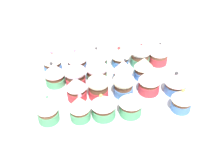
{
  "coord_description": "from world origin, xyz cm",
  "views": [
    {
      "loc": [
        7.77,
        59.41,
        52.01
      ],
      "look_at": [
        0.0,
        0.0,
        4.2
      ],
      "focal_mm": 42.73,
      "sensor_mm": 36.0,
      "label": 1
    }
  ],
  "objects_px": {
    "cupcake_20": "(47,109)",
    "cupcake_15": "(76,88)",
    "cupcake_19": "(80,107)",
    "baking_tray": "(112,89)",
    "cupcake_11": "(176,82)",
    "cupcake_16": "(182,99)",
    "cupcake_2": "(120,57)",
    "cupcake_9": "(75,75)",
    "cupcake_14": "(98,86)",
    "cupcake_17": "(131,103)",
    "cupcake_18": "(104,105)",
    "cupcake_5": "(52,61)",
    "cupcake_6": "(143,68)",
    "cupcake_3": "(98,58)",
    "cupcake_13": "(123,85)",
    "cupcake_8": "(97,72)",
    "cupcake_0": "(159,54)",
    "cupcake_10": "(54,74)",
    "cupcake_12": "(149,80)",
    "cupcake_7": "(123,71)",
    "cupcake_4": "(77,60)",
    "cupcake_1": "(140,55)"
  },
  "relations": [
    {
      "from": "cupcake_19",
      "to": "baking_tray",
      "type": "bearing_deg",
      "value": -131.45
    },
    {
      "from": "cupcake_14",
      "to": "cupcake_20",
      "type": "bearing_deg",
      "value": 28.67
    },
    {
      "from": "cupcake_0",
      "to": "cupcake_8",
      "type": "bearing_deg",
      "value": 18.08
    },
    {
      "from": "cupcake_6",
      "to": "cupcake_20",
      "type": "xyz_separation_m",
      "value": [
        0.28,
        0.14,
        0.0
      ]
    },
    {
      "from": "cupcake_12",
      "to": "cupcake_19",
      "type": "height_order",
      "value": "cupcake_12"
    },
    {
      "from": "cupcake_3",
      "to": "baking_tray",
      "type": "bearing_deg",
      "value": 105.5
    },
    {
      "from": "cupcake_5",
      "to": "cupcake_13",
      "type": "height_order",
      "value": "cupcake_5"
    },
    {
      "from": "cupcake_0",
      "to": "baking_tray",
      "type": "bearing_deg",
      "value": 33.04
    },
    {
      "from": "cupcake_0",
      "to": "cupcake_8",
      "type": "height_order",
      "value": "cupcake_0"
    },
    {
      "from": "cupcake_3",
      "to": "cupcake_14",
      "type": "relative_size",
      "value": 1.1
    },
    {
      "from": "cupcake_17",
      "to": "cupcake_18",
      "type": "xyz_separation_m",
      "value": [
        0.07,
        -0.0,
        -0.0
      ]
    },
    {
      "from": "cupcake_2",
      "to": "cupcake_10",
      "type": "height_order",
      "value": "cupcake_10"
    },
    {
      "from": "cupcake_2",
      "to": "cupcake_16",
      "type": "xyz_separation_m",
      "value": [
        -0.13,
        0.22,
        0.0
      ]
    },
    {
      "from": "cupcake_2",
      "to": "cupcake_9",
      "type": "bearing_deg",
      "value": 28.22
    },
    {
      "from": "cupcake_18",
      "to": "cupcake_11",
      "type": "bearing_deg",
      "value": -162.41
    },
    {
      "from": "cupcake_1",
      "to": "cupcake_18",
      "type": "height_order",
      "value": "cupcake_1"
    },
    {
      "from": "cupcake_5",
      "to": "cupcake_16",
      "type": "relative_size",
      "value": 1.06
    },
    {
      "from": "cupcake_3",
      "to": "cupcake_9",
      "type": "distance_m",
      "value": 0.11
    },
    {
      "from": "cupcake_2",
      "to": "cupcake_10",
      "type": "relative_size",
      "value": 0.9
    },
    {
      "from": "cupcake_19",
      "to": "cupcake_5",
      "type": "bearing_deg",
      "value": -70.17
    },
    {
      "from": "cupcake_5",
      "to": "cupcake_6",
      "type": "distance_m",
      "value": 0.28
    },
    {
      "from": "cupcake_10",
      "to": "cupcake_11",
      "type": "xyz_separation_m",
      "value": [
        -0.34,
        0.08,
        -0.0
      ]
    },
    {
      "from": "cupcake_5",
      "to": "cupcake_17",
      "type": "bearing_deg",
      "value": 133.95
    },
    {
      "from": "cupcake_9",
      "to": "cupcake_20",
      "type": "xyz_separation_m",
      "value": [
        0.07,
        0.14,
        0.01
      ]
    },
    {
      "from": "cupcake_8",
      "to": "cupcake_15",
      "type": "relative_size",
      "value": 0.87
    },
    {
      "from": "cupcake_14",
      "to": "cupcake_16",
      "type": "bearing_deg",
      "value": 159.49
    },
    {
      "from": "cupcake_15",
      "to": "cupcake_20",
      "type": "bearing_deg",
      "value": 44.67
    },
    {
      "from": "cupcake_5",
      "to": "cupcake_18",
      "type": "distance_m",
      "value": 0.26
    },
    {
      "from": "baking_tray",
      "to": "cupcake_15",
      "type": "relative_size",
      "value": 6.16
    },
    {
      "from": "cupcake_2",
      "to": "cupcake_15",
      "type": "distance_m",
      "value": 0.2
    },
    {
      "from": "cupcake_19",
      "to": "cupcake_0",
      "type": "bearing_deg",
      "value": -140.43
    },
    {
      "from": "cupcake_20",
      "to": "cupcake_15",
      "type": "bearing_deg",
      "value": -135.33
    },
    {
      "from": "cupcake_0",
      "to": "cupcake_9",
      "type": "distance_m",
      "value": 0.28
    },
    {
      "from": "cupcake_11",
      "to": "cupcake_16",
      "type": "bearing_deg",
      "value": 84.81
    },
    {
      "from": "cupcake_3",
      "to": "cupcake_16",
      "type": "relative_size",
      "value": 1.04
    },
    {
      "from": "cupcake_7",
      "to": "cupcake_19",
      "type": "height_order",
      "value": "cupcake_7"
    },
    {
      "from": "cupcake_20",
      "to": "cupcake_3",
      "type": "bearing_deg",
      "value": -124.95
    },
    {
      "from": "cupcake_8",
      "to": "cupcake_11",
      "type": "xyz_separation_m",
      "value": [
        -0.22,
        0.08,
        0.0
      ]
    },
    {
      "from": "cupcake_8",
      "to": "cupcake_20",
      "type": "height_order",
      "value": "cupcake_20"
    },
    {
      "from": "cupcake_16",
      "to": "cupcake_20",
      "type": "bearing_deg",
      "value": -1.0
    },
    {
      "from": "cupcake_2",
      "to": "cupcake_11",
      "type": "height_order",
      "value": "cupcake_11"
    },
    {
      "from": "cupcake_18",
      "to": "cupcake_20",
      "type": "xyz_separation_m",
      "value": [
        0.14,
        -0.0,
        0.0
      ]
    },
    {
      "from": "cupcake_11",
      "to": "cupcake_5",
      "type": "bearing_deg",
      "value": -22.88
    },
    {
      "from": "cupcake_5",
      "to": "cupcake_4",
      "type": "bearing_deg",
      "value": 177.91
    },
    {
      "from": "cupcake_17",
      "to": "cupcake_18",
      "type": "height_order",
      "value": "cupcake_18"
    },
    {
      "from": "cupcake_9",
      "to": "cupcake_14",
      "type": "distance_m",
      "value": 0.09
    },
    {
      "from": "cupcake_14",
      "to": "cupcake_19",
      "type": "relative_size",
      "value": 0.89
    },
    {
      "from": "cupcake_15",
      "to": "baking_tray",
      "type": "bearing_deg",
      "value": -163.0
    },
    {
      "from": "cupcake_17",
      "to": "cupcake_10",
      "type": "bearing_deg",
      "value": -37.04
    },
    {
      "from": "cupcake_16",
      "to": "cupcake_17",
      "type": "xyz_separation_m",
      "value": [
        0.14,
        -0.0,
        -0.0
      ]
    }
  ]
}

